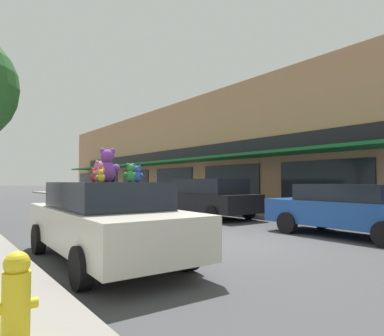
{
  "coord_description": "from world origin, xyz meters",
  "views": [
    {
      "loc": [
        -5.86,
        -6.23,
        1.52
      ],
      "look_at": [
        0.02,
        1.71,
        1.91
      ],
      "focal_mm": 32.0,
      "sensor_mm": 36.0,
      "label": 1
    }
  ],
  "objects_px": {
    "teddy_bear_green": "(130,173)",
    "parked_car_far_center": "(209,197)",
    "teddy_bear_black": "(113,175)",
    "teddy_bear_orange": "(101,175)",
    "parked_car_far_left": "(348,209)",
    "teddy_bear_red": "(94,175)",
    "teddy_bear_pink": "(99,172)",
    "teddy_bear_giant": "(107,166)",
    "teddy_bear_brown": "(104,174)",
    "teddy_bear_yellow": "(101,176)",
    "plush_art_car": "(105,219)",
    "fire_hydrant": "(16,299)",
    "teddy_bear_blue": "(137,174)"
  },
  "relations": [
    {
      "from": "teddy_bear_pink",
      "to": "parked_car_far_center",
      "type": "height_order",
      "value": "teddy_bear_pink"
    },
    {
      "from": "teddy_bear_pink",
      "to": "teddy_bear_orange",
      "type": "distance_m",
      "value": 0.2
    },
    {
      "from": "teddy_bear_giant",
      "to": "parked_car_far_center",
      "type": "bearing_deg",
      "value": -121.05
    },
    {
      "from": "teddy_bear_black",
      "to": "parked_car_far_center",
      "type": "height_order",
      "value": "teddy_bear_black"
    },
    {
      "from": "plush_art_car",
      "to": "teddy_bear_yellow",
      "type": "height_order",
      "value": "teddy_bear_yellow"
    },
    {
      "from": "teddy_bear_black",
      "to": "teddy_bear_yellow",
      "type": "xyz_separation_m",
      "value": [
        -0.78,
        -1.3,
        -0.04
      ]
    },
    {
      "from": "plush_art_car",
      "to": "parked_car_far_center",
      "type": "relative_size",
      "value": 1.07
    },
    {
      "from": "teddy_bear_green",
      "to": "teddy_bear_orange",
      "type": "xyz_separation_m",
      "value": [
        -0.43,
        0.29,
        -0.03
      ]
    },
    {
      "from": "plush_art_car",
      "to": "fire_hydrant",
      "type": "bearing_deg",
      "value": -121.57
    },
    {
      "from": "teddy_bear_red",
      "to": "teddy_bear_black",
      "type": "relative_size",
      "value": 0.88
    },
    {
      "from": "plush_art_car",
      "to": "teddy_bear_giant",
      "type": "distance_m",
      "value": 1.06
    },
    {
      "from": "teddy_bear_black",
      "to": "teddy_bear_green",
      "type": "height_order",
      "value": "teddy_bear_green"
    },
    {
      "from": "teddy_bear_black",
      "to": "teddy_bear_orange",
      "type": "bearing_deg",
      "value": 21.43
    },
    {
      "from": "teddy_bear_giant",
      "to": "teddy_bear_black",
      "type": "relative_size",
      "value": 2.18
    },
    {
      "from": "teddy_bear_orange",
      "to": "parked_car_far_left",
      "type": "bearing_deg",
      "value": 127.5
    },
    {
      "from": "plush_art_car",
      "to": "teddy_bear_black",
      "type": "relative_size",
      "value": 15.35
    },
    {
      "from": "parked_car_far_left",
      "to": "teddy_bear_red",
      "type": "bearing_deg",
      "value": 170.17
    },
    {
      "from": "teddy_bear_green",
      "to": "fire_hydrant",
      "type": "distance_m",
      "value": 3.61
    },
    {
      "from": "parked_car_far_center",
      "to": "fire_hydrant",
      "type": "bearing_deg",
      "value": -137.11
    },
    {
      "from": "teddy_bear_pink",
      "to": "teddy_bear_brown",
      "type": "xyz_separation_m",
      "value": [
        0.65,
        1.33,
        -0.01
      ]
    },
    {
      "from": "teddy_bear_red",
      "to": "teddy_bear_green",
      "type": "xyz_separation_m",
      "value": [
        0.49,
        -0.5,
        0.04
      ]
    },
    {
      "from": "teddy_bear_red",
      "to": "parked_car_far_left",
      "type": "distance_m",
      "value": 6.93
    },
    {
      "from": "plush_art_car",
      "to": "teddy_bear_black",
      "type": "xyz_separation_m",
      "value": [
        0.44,
        0.7,
        0.86
      ]
    },
    {
      "from": "teddy_bear_green",
      "to": "parked_car_far_center",
      "type": "distance_m",
      "value": 8.32
    },
    {
      "from": "teddy_bear_blue",
      "to": "parked_car_far_center",
      "type": "distance_m",
      "value": 7.64
    },
    {
      "from": "teddy_bear_brown",
      "to": "fire_hydrant",
      "type": "relative_size",
      "value": 0.46
    },
    {
      "from": "parked_car_far_center",
      "to": "fire_hydrant",
      "type": "xyz_separation_m",
      "value": [
        -8.57,
        -7.96,
        -0.32
      ]
    },
    {
      "from": "teddy_bear_red",
      "to": "teddy_bear_black",
      "type": "xyz_separation_m",
      "value": [
        0.69,
        0.75,
        0.02
      ]
    },
    {
      "from": "plush_art_car",
      "to": "fire_hydrant",
      "type": "distance_m",
      "value": 3.72
    },
    {
      "from": "teddy_bear_brown",
      "to": "fire_hydrant",
      "type": "height_order",
      "value": "teddy_bear_brown"
    },
    {
      "from": "teddy_bear_black",
      "to": "teddy_bear_pink",
      "type": "height_order",
      "value": "teddy_bear_pink"
    },
    {
      "from": "plush_art_car",
      "to": "teddy_bear_brown",
      "type": "distance_m",
      "value": 1.31
    },
    {
      "from": "plush_art_car",
      "to": "teddy_bear_green",
      "type": "distance_m",
      "value": 1.07
    },
    {
      "from": "teddy_bear_black",
      "to": "teddy_bear_pink",
      "type": "bearing_deg",
      "value": 21.0
    },
    {
      "from": "teddy_bear_giant",
      "to": "teddy_bear_red",
      "type": "relative_size",
      "value": 2.49
    },
    {
      "from": "teddy_bear_yellow",
      "to": "parked_car_far_center",
      "type": "distance_m",
      "value": 8.79
    },
    {
      "from": "teddy_bear_green",
      "to": "teddy_bear_blue",
      "type": "relative_size",
      "value": 1.01
    },
    {
      "from": "teddy_bear_yellow",
      "to": "teddy_bear_green",
      "type": "bearing_deg",
      "value": 175.61
    },
    {
      "from": "teddy_bear_yellow",
      "to": "parked_car_far_center",
      "type": "xyz_separation_m",
      "value": [
        6.86,
        5.45,
        -0.74
      ]
    },
    {
      "from": "teddy_bear_giant",
      "to": "teddy_bear_brown",
      "type": "xyz_separation_m",
      "value": [
        0.24,
        0.74,
        -0.15
      ]
    },
    {
      "from": "teddy_bear_green",
      "to": "parked_car_far_center",
      "type": "xyz_separation_m",
      "value": [
        6.28,
        5.4,
        -0.8
      ]
    },
    {
      "from": "teddy_bear_brown",
      "to": "parked_car_far_center",
      "type": "xyz_separation_m",
      "value": [
        6.19,
        3.94,
        -0.81
      ]
    },
    {
      "from": "teddy_bear_giant",
      "to": "teddy_bear_pink",
      "type": "xyz_separation_m",
      "value": [
        -0.41,
        -0.59,
        -0.14
      ]
    },
    {
      "from": "plush_art_car",
      "to": "parked_car_far_center",
      "type": "xyz_separation_m",
      "value": [
        6.53,
        4.85,
        0.08
      ]
    },
    {
      "from": "teddy_bear_green",
      "to": "parked_car_far_left",
      "type": "bearing_deg",
      "value": 169.55
    },
    {
      "from": "plush_art_car",
      "to": "fire_hydrant",
      "type": "xyz_separation_m",
      "value": [
        -2.04,
        -3.11,
        -0.25
      ]
    },
    {
      "from": "teddy_bear_pink",
      "to": "parked_car_far_center",
      "type": "bearing_deg",
      "value": -179.21
    },
    {
      "from": "teddy_bear_red",
      "to": "teddy_bear_yellow",
      "type": "xyz_separation_m",
      "value": [
        -0.09,
        -0.55,
        -0.02
      ]
    },
    {
      "from": "teddy_bear_red",
      "to": "parked_car_far_left",
      "type": "relative_size",
      "value": 0.06
    },
    {
      "from": "fire_hydrant",
      "to": "teddy_bear_giant",
      "type": "bearing_deg",
      "value": 56.84
    }
  ]
}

